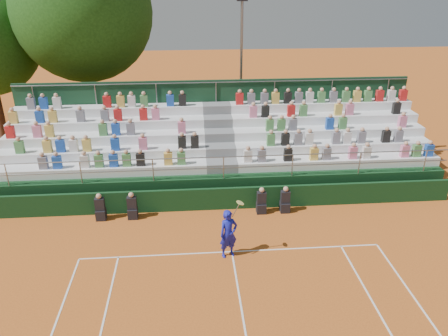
{
  "coord_description": "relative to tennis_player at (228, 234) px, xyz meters",
  "views": [
    {
      "loc": [
        -1.38,
        -13.24,
        9.41
      ],
      "look_at": [
        0.0,
        3.5,
        1.8
      ],
      "focal_mm": 35.0,
      "sensor_mm": 36.0,
      "label": 1
    }
  ],
  "objects": [
    {
      "name": "ground",
      "position": [
        0.15,
        0.21,
        -0.92
      ],
      "size": [
        90.0,
        90.0,
        0.0
      ],
      "primitive_type": "plane",
      "color": "#C86221",
      "rests_on": "ground"
    },
    {
      "name": "tennis_player",
      "position": [
        0.0,
        0.0,
        0.0
      ],
      "size": [
        0.92,
        0.64,
        2.22
      ],
      "color": "#161CAA",
      "rests_on": "ground"
    },
    {
      "name": "floodlight_mast",
      "position": [
        1.87,
        12.38,
        3.88
      ],
      "size": [
        0.6,
        0.25,
        8.24
      ],
      "color": "gray",
      "rests_on": "ground"
    },
    {
      "name": "line_officials",
      "position": [
        -1.1,
        2.96,
        -0.44
      ],
      "size": [
        8.1,
        0.4,
        1.19
      ],
      "color": "black",
      "rests_on": "ground"
    },
    {
      "name": "grandstand",
      "position": [
        0.15,
        6.64,
        0.17
      ],
      "size": [
        20.0,
        5.2,
        4.4
      ],
      "color": "black",
      "rests_on": "ground"
    },
    {
      "name": "courtside_wall",
      "position": [
        0.15,
        3.41,
        -0.42
      ],
      "size": [
        20.0,
        0.15,
        1.0
      ],
      "primitive_type": "cube",
      "color": "black",
      "rests_on": "ground"
    },
    {
      "name": "tree_east",
      "position": [
        -6.93,
        13.09,
        6.4
      ],
      "size": [
        7.67,
        7.67,
        11.16
      ],
      "color": "#341E13",
      "rests_on": "ground"
    }
  ]
}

